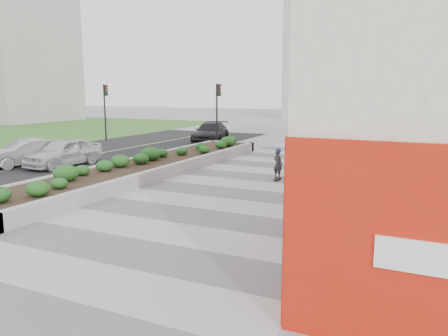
% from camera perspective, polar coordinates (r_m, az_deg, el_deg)
% --- Properties ---
extents(ground, '(160.00, 160.00, 0.00)m').
position_cam_1_polar(ground, '(11.44, -7.11, -8.73)').
color(ground, gray).
rests_on(ground, ground).
extents(walkway, '(8.00, 36.00, 0.01)m').
position_cam_1_polar(walkway, '(13.94, -0.47, -5.20)').
color(walkway, '#A8A8AD').
rests_on(walkway, ground).
extents(planter, '(3.00, 18.00, 0.90)m').
position_cam_1_polar(planter, '(19.98, -9.69, 0.50)').
color(planter, '#9E9EA0').
rests_on(planter, ground).
extents(street, '(10.00, 40.00, 0.00)m').
position_cam_1_polar(street, '(24.34, -22.30, 0.57)').
color(street, black).
rests_on(street, ground).
extents(traffic_signal_near, '(0.33, 0.28, 4.20)m').
position_cam_1_polar(traffic_signal_near, '(29.67, -0.82, 8.22)').
color(traffic_signal_near, black).
rests_on(traffic_signal_near, ground).
extents(traffic_signal_far, '(0.33, 0.28, 4.20)m').
position_cam_1_polar(traffic_signal_far, '(34.35, -15.25, 8.11)').
color(traffic_signal_far, black).
rests_on(traffic_signal_far, ground).
extents(distant_bldg_north_l, '(16.00, 12.00, 20.00)m').
position_cam_1_polar(distant_bldg_north_l, '(65.34, 16.28, 15.12)').
color(distant_bldg_north_l, '#ADAAA3').
rests_on(distant_bldg_north_l, ground).
extents(manhole_cover, '(0.44, 0.44, 0.01)m').
position_cam_1_polar(manhole_cover, '(13.74, 1.42, -5.44)').
color(manhole_cover, '#595654').
rests_on(manhole_cover, ground).
extents(skateboarder, '(0.52, 0.72, 1.37)m').
position_cam_1_polar(skateboarder, '(18.23, 7.06, 0.54)').
color(skateboarder, beige).
rests_on(skateboarder, ground).
extents(car_white, '(1.87, 4.19, 1.40)m').
position_cam_1_polar(car_white, '(22.96, -20.21, 1.94)').
color(car_white, silver).
rests_on(car_white, ground).
extents(car_silver, '(2.60, 4.29, 1.34)m').
position_cam_1_polar(car_silver, '(23.70, -24.40, 1.82)').
color(car_silver, '#A7A9AF').
rests_on(car_silver, ground).
extents(car_dark, '(3.29, 5.40, 1.46)m').
position_cam_1_polar(car_dark, '(31.64, -1.74, 4.64)').
color(car_dark, black).
rests_on(car_dark, ground).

